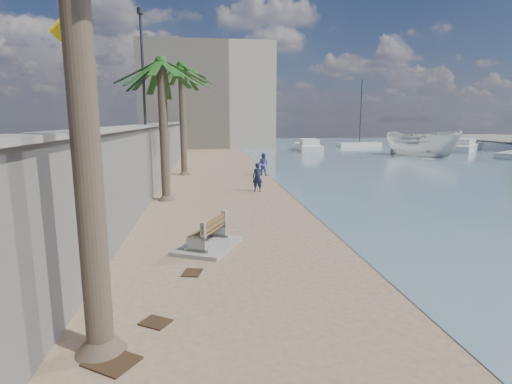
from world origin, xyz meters
TOP-DOWN VIEW (x-y plane):
  - ground_plane at (0.00, 0.00)m, footprint 140.00×140.00m
  - seawall at (-5.20, 20.00)m, footprint 0.45×70.00m
  - wall_cap at (-5.20, 20.00)m, footprint 0.80×70.00m
  - end_building at (-2.00, 52.00)m, footprint 18.00×12.00m
  - bench_far at (-2.30, 4.33)m, footprint 2.25×2.60m
  - palm_mid at (-4.26, 11.87)m, footprint 5.00×5.00m
  - palm_back at (-3.88, 20.91)m, footprint 5.00×5.00m
  - pedestrian_sign at (-5.00, 1.50)m, footprint 0.78×0.07m
  - streetlight at (-5.10, 12.00)m, footprint 0.28×0.28m
  - person_a at (0.40, 13.64)m, footprint 0.76×0.64m
  - person_b at (1.61, 20.00)m, footprint 1.08×1.03m
  - boat_cruiser at (20.39, 32.72)m, footprint 4.39×4.42m
  - yacht_near at (30.40, 40.45)m, footprint 11.11×11.38m
  - yacht_far at (10.39, 41.92)m, footprint 3.62×9.40m
  - sailboat_west at (19.28, 47.37)m, footprint 6.52×2.35m
  - debris_a at (-3.86, -1.37)m, footprint 0.98×0.94m
  - debris_b at (-3.32, -0.17)m, footprint 0.67×0.64m
  - debris_d at (-2.71, 2.30)m, footprint 0.55×0.64m

SIDE VIEW (x-z plane):
  - ground_plane at x=0.00m, z-range 0.00..0.00m
  - debris_a at x=-3.86m, z-range 0.00..0.03m
  - debris_b at x=-3.32m, z-range 0.00..0.03m
  - debris_d at x=-2.71m, z-range 0.00..0.03m
  - sailboat_west at x=19.28m, z-range -4.37..5.03m
  - yacht_near at x=30.40m, z-range -0.40..1.10m
  - yacht_far at x=10.39m, z-range -0.40..1.10m
  - bench_far at x=-2.30m, z-range -0.06..0.85m
  - person_b at x=1.61m, z-range 0.00..1.77m
  - person_a at x=0.40m, z-range 0.00..1.79m
  - boat_cruiser at x=20.39m, z-range -0.40..3.30m
  - seawall at x=-5.20m, z-range 0.00..3.50m
  - wall_cap at x=-5.20m, z-range 3.49..3.61m
  - pedestrian_sign at x=-5.00m, z-range 3.95..6.35m
  - palm_mid at x=-4.26m, z-range 2.68..10.00m
  - streetlight at x=-5.10m, z-range 4.08..9.21m
  - end_building at x=-2.00m, z-range 0.00..14.00m
  - palm_back at x=-3.88m, z-range 3.16..11.50m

